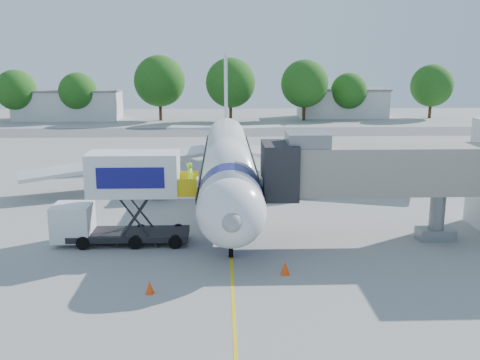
{
  "coord_description": "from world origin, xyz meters",
  "views": [
    {
      "loc": [
        -0.45,
        -37.53,
        10.8
      ],
      "look_at": [
        0.68,
        -4.3,
        3.2
      ],
      "focal_mm": 40.0,
      "sensor_mm": 36.0,
      "label": 1
    }
  ],
  "objects_px": {
    "jet_bridge": "(365,170)",
    "aircraft": "(228,160)",
    "catering_hiloader": "(123,198)",
    "ground_tug": "(217,326)"
  },
  "relations": [
    {
      "from": "jet_bridge",
      "to": "aircraft",
      "type": "bearing_deg",
      "value": 125.7
    },
    {
      "from": "jet_bridge",
      "to": "ground_tug",
      "type": "relative_size",
      "value": 3.42
    },
    {
      "from": "aircraft",
      "to": "catering_hiloader",
      "type": "xyz_separation_m",
      "value": [
        -6.27,
        -11.12,
        -0.19
      ]
    },
    {
      "from": "ground_tug",
      "to": "jet_bridge",
      "type": "bearing_deg",
      "value": 40.49
    },
    {
      "from": "aircraft",
      "to": "jet_bridge",
      "type": "bearing_deg",
      "value": -54.3
    },
    {
      "from": "jet_bridge",
      "to": "ground_tug",
      "type": "bearing_deg",
      "value": -126.44
    },
    {
      "from": "aircraft",
      "to": "jet_bridge",
      "type": "relative_size",
      "value": 2.71
    },
    {
      "from": "jet_bridge",
      "to": "ground_tug",
      "type": "height_order",
      "value": "jet_bridge"
    },
    {
      "from": "jet_bridge",
      "to": "catering_hiloader",
      "type": "relative_size",
      "value": 1.64
    },
    {
      "from": "jet_bridge",
      "to": "catering_hiloader",
      "type": "distance_m",
      "value": 14.35
    }
  ]
}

